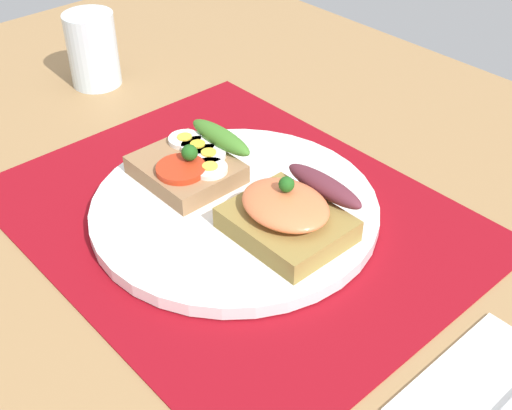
# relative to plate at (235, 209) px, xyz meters

# --- Properties ---
(ground_plane) EXTENTS (1.20, 0.90, 0.03)m
(ground_plane) POSITION_rel_plate_xyz_m (0.00, 0.00, -0.03)
(ground_plane) COLOR #9C7649
(placemat) EXTENTS (0.44, 0.35, 0.00)m
(placemat) POSITION_rel_plate_xyz_m (0.00, 0.00, -0.01)
(placemat) COLOR maroon
(placemat) RESTS_ON ground_plane
(plate) EXTENTS (0.27, 0.27, 0.01)m
(plate) POSITION_rel_plate_xyz_m (0.00, 0.00, 0.00)
(plate) COLOR white
(plate) RESTS_ON placemat
(sandwich_egg_tomato) EXTENTS (0.10, 0.10, 0.04)m
(sandwich_egg_tomato) POSITION_rel_plate_xyz_m (-0.06, 0.00, 0.02)
(sandwich_egg_tomato) COLOR #956D48
(sandwich_egg_tomato) RESTS_ON plate
(sandwich_salmon) EXTENTS (0.10, 0.10, 0.05)m
(sandwich_salmon) POSITION_rel_plate_xyz_m (0.06, 0.01, 0.03)
(sandwich_salmon) COLOR olive
(sandwich_salmon) RESTS_ON plate
(drinking_glass) EXTENTS (0.06, 0.06, 0.09)m
(drinking_glass) POSITION_rel_plate_xyz_m (-0.33, 0.05, 0.04)
(drinking_glass) COLOR silver
(drinking_glass) RESTS_ON ground_plane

